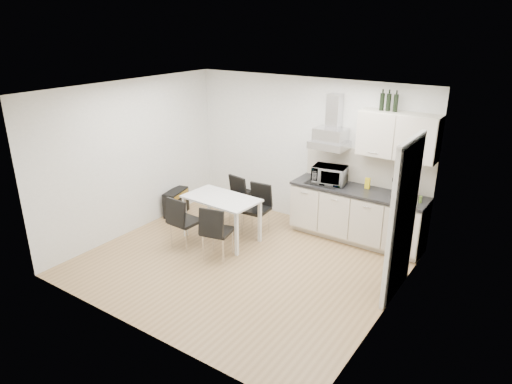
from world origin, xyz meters
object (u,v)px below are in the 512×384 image
(kitchenette, at_px, (361,194))
(chair_near_left, at_px, (185,222))
(floor_speaker, at_px, (247,199))
(dining_table, at_px, (221,203))
(chair_far_right, at_px, (255,210))
(chair_near_right, at_px, (218,232))
(guitar_amp, at_px, (176,202))
(chair_far_left, at_px, (230,202))

(kitchenette, xyz_separation_m, chair_near_left, (-2.23, -1.80, -0.39))
(kitchenette, relative_size, floor_speaker, 7.67)
(kitchenette, height_order, dining_table, kitchenette)
(chair_near_left, bearing_deg, floor_speaker, 97.61)
(chair_far_right, bearing_deg, chair_near_left, 53.01)
(chair_near_right, bearing_deg, dining_table, 109.81)
(chair_near_right, relative_size, guitar_amp, 1.42)
(chair_far_left, xyz_separation_m, floor_speaker, (-0.24, 0.88, -0.28))
(chair_far_left, distance_m, floor_speaker, 0.95)
(kitchenette, bearing_deg, dining_table, -146.94)
(chair_far_right, bearing_deg, kitchenette, -157.42)
(dining_table, xyz_separation_m, chair_far_right, (0.36, 0.47, -0.21))
(chair_near_right, xyz_separation_m, floor_speaker, (-0.82, 1.96, -0.28))
(chair_near_left, distance_m, floor_speaker, 2.00)
(floor_speaker, bearing_deg, chair_near_right, -55.58)
(dining_table, distance_m, chair_far_right, 0.63)
(dining_table, distance_m, chair_far_left, 0.62)
(kitchenette, bearing_deg, chair_far_right, -153.50)
(chair_far_left, height_order, chair_far_right, same)
(dining_table, bearing_deg, chair_near_right, -54.69)
(chair_far_right, relative_size, chair_near_left, 1.00)
(chair_far_left, height_order, chair_near_left, same)
(chair_near_right, bearing_deg, kitchenette, 36.20)
(chair_far_right, height_order, guitar_amp, chair_far_right)
(chair_near_right, relative_size, floor_speaker, 2.68)
(chair_near_right, distance_m, floor_speaker, 2.15)
(chair_far_right, relative_size, floor_speaker, 2.68)
(kitchenette, xyz_separation_m, guitar_amp, (-3.30, -0.92, -0.59))
(guitar_amp, bearing_deg, chair_near_right, -41.04)
(guitar_amp, bearing_deg, kitchenette, 1.63)
(chair_far_left, bearing_deg, chair_near_left, 96.60)
(chair_far_left, xyz_separation_m, guitar_amp, (-1.14, -0.20, -0.20))
(kitchenette, distance_m, chair_near_left, 2.89)
(chair_near_left, xyz_separation_m, floor_speaker, (-0.17, 1.97, -0.28))
(kitchenette, height_order, chair_near_right, kitchenette)
(dining_table, relative_size, chair_far_left, 1.44)
(chair_far_right, xyz_separation_m, guitar_amp, (-1.73, -0.14, -0.20))
(dining_table, xyz_separation_m, floor_speaker, (-0.48, 1.42, -0.49))
(chair_far_right, xyz_separation_m, floor_speaker, (-0.84, 0.94, -0.28))
(kitchenette, distance_m, chair_far_right, 1.79)
(chair_near_left, bearing_deg, guitar_amp, 142.96)
(guitar_amp, height_order, floor_speaker, guitar_amp)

